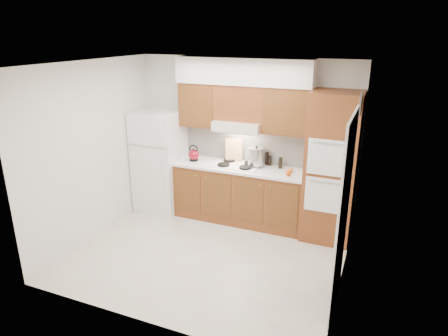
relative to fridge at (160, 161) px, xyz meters
The scene contains 26 objects.
floor 2.00m from the fridge, 39.06° to the right, with size 3.60×3.60×0.00m, color beige.
ceiling 2.51m from the fridge, 39.06° to the right, with size 3.60×3.60×0.00m, color white.
wall_back 1.52m from the fridge, 14.37° to the left, with size 3.60×0.02×2.60m, color silver.
wall_left 1.28m from the fridge, 109.11° to the right, with size 0.02×3.00×2.60m, color silver.
wall_right 3.43m from the fridge, 19.58° to the right, with size 0.02×3.00×2.60m, color silver.
fridge is the anchor object (origin of this frame).
base_cabinets 1.49m from the fridge, ahead, with size 2.11×0.60×0.90m, color brown.
countertop 1.43m from the fridge, ahead, with size 2.13×0.62×0.04m, color white.
backsplash 1.51m from the fridge, 13.56° to the left, with size 2.11×0.03×0.56m, color white.
oven_cabinet 2.86m from the fridge, ahead, with size 0.70×0.65×2.20m, color brown.
upper_cab_left 1.22m from the fridge, 15.78° to the left, with size 0.63×0.33×0.70m, color brown.
upper_cab_right 2.35m from the fridge, ahead, with size 0.73×0.33×0.70m, color brown.
range_hood 1.56m from the fridge, ahead, with size 0.75×0.45×0.15m, color silver.
upper_cab_over_hood 1.75m from the fridge, ahead, with size 0.75×0.33×0.55m, color brown.
soffit 2.11m from the fridge, ahead, with size 2.13×0.36×0.40m, color silver.
cooktop 1.38m from the fridge, ahead, with size 0.74×0.50×0.01m, color white.
doorway 3.53m from the fridge, 25.02° to the right, with size 0.02×0.90×2.10m, color black.
wall_clock 3.49m from the fridge, 10.48° to the right, with size 0.30×0.30×0.02m, color #3F3833.
kettle 0.66m from the fridge, ahead, with size 0.18×0.18×0.18m, color maroon.
cutting_board 1.31m from the fridge, 10.88° to the left, with size 0.28×0.02×0.37m, color tan.
stock_pot 1.70m from the fridge, ahead, with size 0.26×0.26×0.27m, color #B3B2B7.
condiment_a 1.84m from the fridge, ahead, with size 0.06×0.06×0.21m, color black.
condiment_b 1.89m from the fridge, ahead, with size 0.05×0.05×0.16m, color black.
condiment_c 2.07m from the fridge, ahead, with size 0.06×0.06×0.17m, color black.
orange_near 2.25m from the fridge, ahead, with size 0.08×0.08×0.08m, color orange.
orange_far 2.25m from the fridge, ahead, with size 0.07×0.07×0.07m, color #FF980D.
Camera 1 is at (2.09, -4.44, 2.98)m, focal length 32.00 mm.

